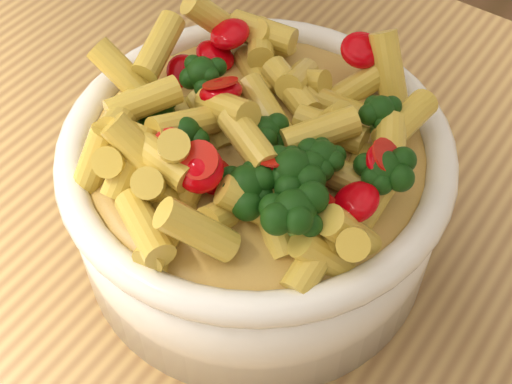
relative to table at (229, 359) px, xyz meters
The scene contains 3 objects.
table is the anchor object (origin of this frame).
serving_bowl 0.16m from the table, 100.29° to the left, with size 0.25×0.25×0.11m.
pasta_salad 0.23m from the table, 100.29° to the left, with size 0.20×0.20×0.04m.
Camera 1 is at (0.17, -0.20, 1.32)m, focal length 50.00 mm.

